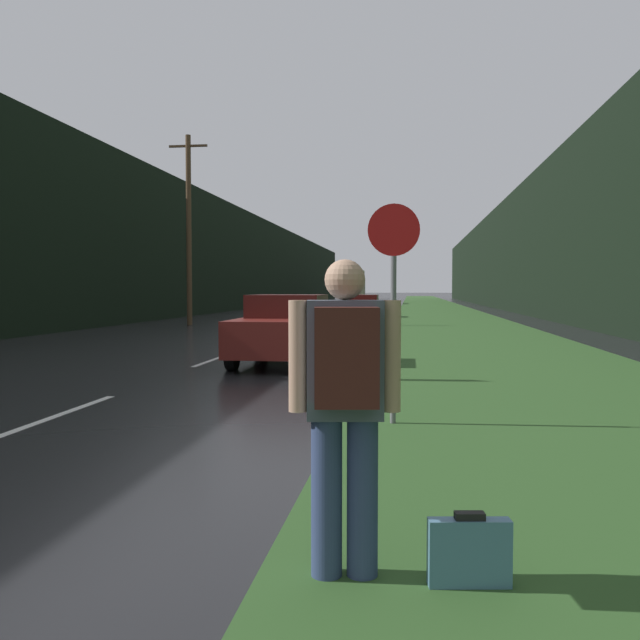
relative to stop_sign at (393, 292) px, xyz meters
name	(u,v)px	position (x,y,z in m)	size (l,w,h in m)	color
grass_verge	(448,318)	(2.34, 31.15, -1.62)	(6.00, 240.00, 0.02)	#2D5123
lane_stripe_b	(61,414)	(-4.38, 0.10, -1.62)	(0.12, 3.00, 0.01)	silver
lane_stripe_c	(214,360)	(-4.38, 7.10, -1.62)	(0.12, 3.00, 0.01)	silver
lane_stripe_d	(273,338)	(-4.38, 14.10, -1.62)	(0.12, 3.00, 0.01)	silver
treeline_far_side	(218,257)	(-14.10, 41.15, 2.41)	(2.00, 140.00, 8.07)	black
treeline_near_side	(527,252)	(8.34, 41.15, 2.67)	(2.00, 140.00, 8.59)	black
utility_pole_far	(189,228)	(-9.93, 21.92, 2.86)	(1.80, 0.24, 8.70)	#4C3823
stop_sign	(393,292)	(0.00, 0.00, 0.00)	(0.63, 0.07, 2.69)	slate
hitchhiker_with_backpack	(345,398)	(-0.16, -4.51, -0.58)	(0.63, 0.47, 1.83)	navy
suitcase	(469,553)	(0.54, -4.52, -1.43)	(0.47, 0.16, 0.43)	teal
car_passing_near	(287,329)	(-2.52, 6.53, -0.86)	(1.96, 4.34, 1.53)	maroon
car_passing_far	(364,305)	(-2.52, 31.46, -0.93)	(2.02, 4.51, 1.32)	maroon
delivery_truck	(354,286)	(-6.24, 68.79, 0.33)	(2.44, 7.08, 3.76)	#6E684F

